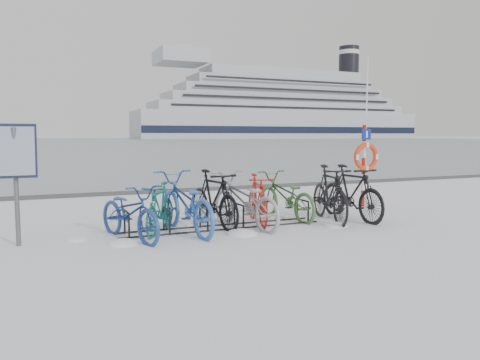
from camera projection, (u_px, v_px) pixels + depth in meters
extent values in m
plane|color=white|center=(222.00, 228.00, 8.99)|extent=(900.00, 900.00, 0.00)
cube|color=#94A0A7|center=(48.00, 141.00, 150.59)|extent=(400.00, 298.00, 0.02)
cube|color=#3F3F42|center=(153.00, 192.00, 14.38)|extent=(400.00, 0.25, 0.10)
cylinder|color=black|center=(129.00, 226.00, 8.06)|extent=(0.04, 0.04, 0.44)
cylinder|color=black|center=(125.00, 222.00, 8.46)|extent=(0.04, 0.04, 0.44)
cylinder|color=black|center=(126.00, 212.00, 8.24)|extent=(0.04, 0.44, 0.04)
cylinder|color=black|center=(170.00, 223.00, 8.34)|extent=(0.04, 0.04, 0.44)
cylinder|color=black|center=(164.00, 219.00, 8.74)|extent=(0.04, 0.04, 0.44)
cylinder|color=black|center=(166.00, 209.00, 8.52)|extent=(0.04, 0.44, 0.04)
cylinder|color=black|center=(208.00, 220.00, 8.63)|extent=(0.04, 0.04, 0.44)
cylinder|color=black|center=(200.00, 216.00, 9.03)|extent=(0.04, 0.04, 0.44)
cylinder|color=black|center=(204.00, 207.00, 8.81)|extent=(0.04, 0.44, 0.04)
cylinder|color=black|center=(243.00, 217.00, 8.91)|extent=(0.04, 0.04, 0.44)
cylinder|color=black|center=(235.00, 214.00, 9.31)|extent=(0.04, 0.04, 0.44)
cylinder|color=black|center=(239.00, 204.00, 9.09)|extent=(0.04, 0.44, 0.04)
cylinder|color=black|center=(277.00, 215.00, 9.20)|extent=(0.04, 0.04, 0.44)
cylinder|color=black|center=(267.00, 211.00, 9.60)|extent=(0.04, 0.04, 0.44)
cylinder|color=black|center=(272.00, 202.00, 9.38)|extent=(0.04, 0.44, 0.04)
cylinder|color=black|center=(308.00, 212.00, 9.48)|extent=(0.04, 0.04, 0.44)
cylinder|color=black|center=(297.00, 209.00, 9.88)|extent=(0.04, 0.04, 0.44)
cylinder|color=black|center=(303.00, 200.00, 9.66)|extent=(0.04, 0.44, 0.04)
cylinder|color=black|center=(226.00, 229.00, 8.79)|extent=(4.00, 0.03, 0.03)
cylinder|color=black|center=(218.00, 225.00, 9.19)|extent=(4.00, 0.03, 0.03)
cylinder|color=#595B5E|center=(16.00, 187.00, 7.46)|extent=(0.07, 0.07, 1.90)
cube|color=black|center=(14.00, 151.00, 7.38)|extent=(0.67, 0.27, 0.86)
cube|color=#8C99AD|center=(14.00, 151.00, 7.34)|extent=(0.60, 0.20, 0.77)
cylinder|color=#B01B0E|center=(363.00, 198.00, 11.71)|extent=(0.09, 0.09, 0.41)
cylinder|color=silver|center=(363.00, 182.00, 11.67)|extent=(0.09, 0.09, 0.41)
cylinder|color=#B01B0E|center=(363.00, 166.00, 11.63)|extent=(0.09, 0.09, 0.41)
cylinder|color=silver|center=(364.00, 150.00, 11.59)|extent=(0.09, 0.09, 0.41)
cylinder|color=#B01B0E|center=(364.00, 133.00, 11.56)|extent=(0.09, 0.09, 0.41)
torus|color=red|center=(366.00, 157.00, 11.53)|extent=(0.71, 0.12, 0.71)
cube|color=navy|center=(366.00, 134.00, 11.48)|extent=(0.26, 0.03, 0.26)
cylinder|color=silver|center=(366.00, 132.00, 11.64)|extent=(0.03, 0.03, 3.70)
cube|color=silver|center=(282.00, 126.00, 243.86)|extent=(152.69, 28.36, 13.09)
cube|color=black|center=(296.00, 130.00, 231.06)|extent=(152.69, 0.30, 3.27)
cube|color=black|center=(269.00, 130.00, 257.07)|extent=(152.69, 0.30, 3.27)
cube|color=silver|center=(282.00, 109.00, 243.02)|extent=(136.33, 26.18, 4.36)
cube|color=silver|center=(282.00, 92.00, 242.19)|extent=(110.16, 22.90, 4.36)
cube|color=silver|center=(282.00, 75.00, 241.35)|extent=(83.98, 19.63, 4.36)
cube|color=silver|center=(180.00, 57.00, 219.27)|extent=(21.81, 21.81, 6.54)
cylinder|color=black|center=(349.00, 61.00, 256.79)|extent=(10.91, 10.91, 15.27)
cube|color=black|center=(295.00, 99.00, 230.45)|extent=(119.97, 0.20, 13.09)
imported|color=navy|center=(130.00, 210.00, 8.01)|extent=(1.24, 2.02, 1.00)
imported|color=#115F5C|center=(160.00, 207.00, 8.55)|extent=(1.21, 1.59, 0.96)
imported|color=#3060B5|center=(185.00, 201.00, 8.55)|extent=(1.05, 2.28, 1.15)
imported|color=black|center=(213.00, 197.00, 9.12)|extent=(0.82, 1.97, 1.15)
imported|color=#A0A2A7|center=(244.00, 199.00, 9.05)|extent=(1.17, 2.22, 1.11)
imported|color=red|center=(257.00, 198.00, 9.47)|extent=(0.87, 1.79, 1.03)
imported|color=#3D6E37|center=(285.00, 194.00, 9.98)|extent=(0.93, 2.05, 1.04)
imported|color=black|center=(330.00, 192.00, 9.68)|extent=(1.03, 2.08, 1.20)
imported|color=black|center=(352.00, 191.00, 9.89)|extent=(0.66, 2.01, 1.19)
ellipsoid|color=white|center=(335.00, 226.00, 9.16)|extent=(0.49, 0.49, 0.17)
ellipsoid|color=white|center=(77.00, 240.00, 7.95)|extent=(0.38, 0.38, 0.13)
ellipsoid|color=white|center=(337.00, 218.00, 10.14)|extent=(0.40, 0.40, 0.14)
ellipsoid|color=white|center=(276.00, 218.00, 10.06)|extent=(0.44, 0.44, 0.15)
ellipsoid|color=white|center=(223.00, 221.00, 9.76)|extent=(0.41, 0.41, 0.14)
ellipsoid|color=white|center=(123.00, 244.00, 7.65)|extent=(0.51, 0.51, 0.18)
ellipsoid|color=white|center=(185.00, 225.00, 9.34)|extent=(0.49, 0.49, 0.17)
ellipsoid|color=white|center=(242.00, 234.00, 8.41)|extent=(0.57, 0.57, 0.20)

